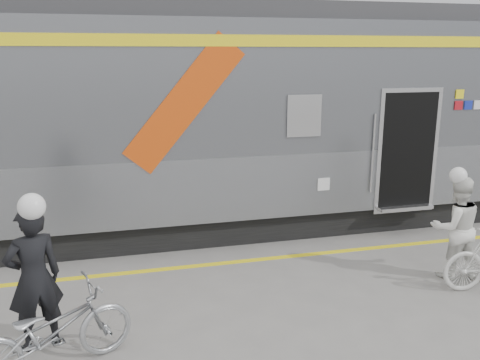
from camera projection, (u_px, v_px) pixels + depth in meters
name	position (u px, v px, depth m)	size (l,w,h in m)	color
ground	(303.00, 328.00, 6.21)	(90.00, 90.00, 0.00)	slate
train	(266.00, 117.00, 9.84)	(24.00, 3.17, 4.10)	black
safety_strip	(255.00, 260.00, 8.23)	(24.00, 0.12, 0.01)	yellow
man	(34.00, 278.00, 5.64)	(0.61, 0.40, 1.67)	black
bicycle_left	(51.00, 332.00, 5.26)	(0.61, 1.75, 0.92)	#A8ABAF
woman	(455.00, 227.00, 7.47)	(0.75, 0.58, 1.54)	white
helmet_man	(25.00, 193.00, 5.40)	(0.29, 0.29, 0.29)	white
helmet_woman	(462.00, 168.00, 7.25)	(0.25, 0.25, 0.25)	white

